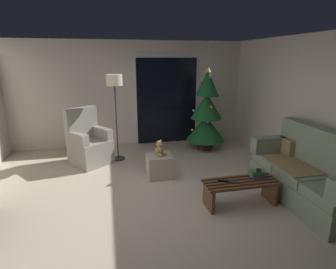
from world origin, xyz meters
The scene contains 16 objects.
ground_plane centered at (0.00, 0.00, 0.00)m, with size 7.00×7.00×0.00m, color beige.
wall_back centered at (0.00, 3.06, 1.25)m, with size 5.72×0.12×2.50m, color beige.
wall_right centered at (2.86, 0.00, 1.25)m, with size 0.12×6.00×2.50m, color beige.
patio_door_frame centered at (0.88, 2.99, 1.10)m, with size 1.60×0.02×2.20m, color silver.
patio_door_glass centered at (0.88, 2.97, 1.05)m, with size 1.50×0.02×2.10m, color black.
couch centered at (2.32, -0.41, 0.40)m, with size 0.79×1.94×1.08m.
coffee_table centered at (1.26, -0.32, 0.25)m, with size 1.10×0.40×0.37m.
remote_black centered at (1.00, -0.28, 0.39)m, with size 0.04×0.16×0.02m, color black.
remote_graphite centered at (1.13, -0.34, 0.39)m, with size 0.04×0.16×0.02m, color #333338.
book_stack centered at (1.56, -0.24, 0.43)m, with size 0.23×0.19×0.11m.
cell_phone centered at (1.57, -0.25, 0.49)m, with size 0.07×0.14×0.01m, color black.
christmas_tree centered at (1.65, 2.22, 0.85)m, with size 0.90×0.90×1.91m.
armchair centered at (-0.99, 1.89, 0.40)m, with size 0.96×0.96×1.13m.
floor_lamp centered at (-0.41, 1.97, 1.51)m, with size 0.32×0.32×1.78m.
ottoman centered at (0.29, 0.92, 0.20)m, with size 0.44×0.44×0.41m, color #B2A893.
teddy_bear_honey centered at (0.30, 0.92, 0.53)m, with size 0.21×0.22×0.29m.
Camera 1 is at (-0.57, -3.59, 2.10)m, focal length 28.96 mm.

